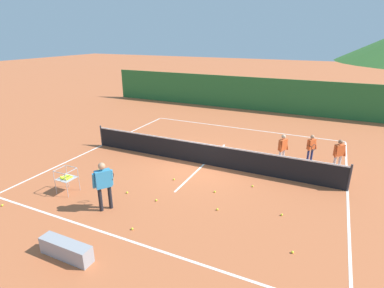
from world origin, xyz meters
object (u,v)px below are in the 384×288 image
Objects in this scene: student_1 at (311,146)px; tennis_ball_4 at (174,179)px; tennis_ball_3 at (253,186)px; tennis_ball_6 at (215,192)px; instructor at (104,182)px; student_2 at (339,152)px; student_0 at (283,147)px; tennis_ball_7 at (2,205)px; courtside_bench at (66,250)px; tennis_ball_5 at (99,170)px; tennis_ball_1 at (156,200)px; tennis_ball_8 at (132,229)px; tennis_ball_0 at (293,252)px; tennis_net at (204,154)px; tennis_ball_2 at (282,215)px; ball_cart at (66,177)px; tennis_ball_10 at (127,192)px; tennis_ball_9 at (217,209)px.

student_1 is 18.71× the size of tennis_ball_4.
tennis_ball_3 is 1.00× the size of tennis_ball_6.
instructor is 1.21× the size of student_2.
tennis_ball_7 is at bearing -136.40° from student_0.
courtside_bench is at bearing -119.15° from student_1.
student_2 is 4.10m from tennis_ball_3.
tennis_ball_4 is at bearing 10.24° from tennis_ball_5.
instructor is 24.27× the size of tennis_ball_1.
courtside_bench is (-0.83, -1.65, 0.20)m from tennis_ball_8.
tennis_ball_0 is 1.00× the size of tennis_ball_6.
tennis_ball_8 is at bearing -21.71° from instructor.
student_2 is at bearing 45.96° from tennis_ball_3.
tennis_net reaches higher than tennis_ball_2.
instructor reaches higher than ball_cart.
ball_cart is 7.82m from tennis_ball_0.
student_0 is 20.10× the size of tennis_ball_2.
tennis_ball_1 is 1.00× the size of tennis_ball_10.
student_1 is at bearing 40.56° from ball_cart.
tennis_ball_2 is at bearing -108.79° from student_2.
courtside_bench reaches higher than tennis_ball_0.
instructor is 9.30m from student_2.
student_0 is at bearing -145.36° from student_1.
student_0 reaches higher than tennis_ball_3.
tennis_ball_5 is at bearing 178.90° from tennis_ball_2.
student_2 reaches higher than tennis_ball_1.
courtside_bench is (-5.22, -2.59, 0.20)m from tennis_ball_0.
student_0 is 9.22m from courtside_bench.
tennis_ball_9 is (2.30, -1.30, 0.00)m from tennis_ball_4.
ball_cart reaches higher than tennis_ball_3.
tennis_ball_7 is 1.00× the size of tennis_ball_9.
student_1 is 4.90m from tennis_ball_2.
courtside_bench reaches higher than tennis_ball_5.
tennis_ball_1 is at bearing -138.72° from tennis_ball_3.
student_0 is 20.10× the size of tennis_ball_8.
ball_cart is at bearing -157.69° from tennis_ball_10.
tennis_ball_3 is 1.00× the size of tennis_ball_10.
tennis_net is 3.72m from tennis_ball_9.
tennis_ball_2 is at bearing -9.77° from tennis_ball_4.
student_1 is (4.16, 2.19, 0.27)m from tennis_net.
ball_cart is 13.22× the size of tennis_ball_5.
tennis_ball_1 is 1.00× the size of tennis_ball_5.
tennis_ball_1 is 2.13m from tennis_ball_6.
tennis_ball_8 is at bearing -36.81° from tennis_ball_5.
tennis_ball_10 is 3.40m from courtside_bench.
tennis_ball_0 is 4.65m from tennis_ball_1.
ball_cart reaches higher than tennis_ball_7.
tennis_ball_2 is at bearing 16.29° from tennis_ball_9.
tennis_ball_2 is at bearing 13.30° from ball_cart.
tennis_net is 2.02m from tennis_ball_4.
student_0 is 4.92m from tennis_ball_4.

